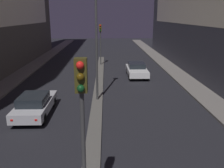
# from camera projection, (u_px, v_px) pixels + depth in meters

# --- Properties ---
(median_strip) EXTENTS (0.76, 32.34, 0.14)m
(median_strip) POSITION_uv_depth(u_px,v_px,m) (99.00, 88.00, 21.74)
(median_strip) COLOR #56544F
(median_strip) RESTS_ON ground
(traffic_light_near) EXTENTS (0.32, 0.42, 4.98)m
(traffic_light_near) POSITION_uv_depth(u_px,v_px,m) (82.00, 108.00, 6.63)
(traffic_light_near) COLOR #383838
(traffic_light_near) RESTS_ON median_strip
(traffic_light_mid) EXTENTS (0.32, 0.42, 4.98)m
(traffic_light_mid) POSITION_uv_depth(u_px,v_px,m) (100.00, 35.00, 30.62)
(traffic_light_mid) COLOR #383838
(traffic_light_mid) RESTS_ON median_strip
(street_lamp) EXTENTS (0.50, 0.50, 9.82)m
(street_lamp) POSITION_uv_depth(u_px,v_px,m) (96.00, 10.00, 16.82)
(street_lamp) COLOR #383838
(street_lamp) RESTS_ON median_strip
(car_left_lane) EXTENTS (1.88, 4.75, 1.41)m
(car_left_lane) POSITION_uv_depth(u_px,v_px,m) (35.00, 104.00, 15.78)
(car_left_lane) COLOR #B2B2B7
(car_left_lane) RESTS_ON ground
(car_right_lane) EXTENTS (1.94, 4.71, 1.37)m
(car_right_lane) POSITION_uv_depth(u_px,v_px,m) (137.00, 70.00, 25.97)
(car_right_lane) COLOR silver
(car_right_lane) RESTS_ON ground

